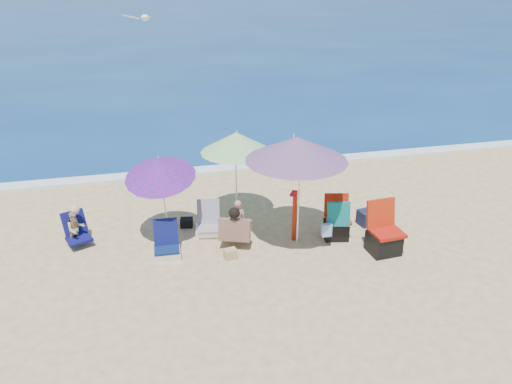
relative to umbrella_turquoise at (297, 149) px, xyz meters
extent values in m
plane|color=#D8BC84|center=(-0.45, -0.74, -2.06)|extent=(120.00, 120.00, 0.00)
cube|color=navy|center=(-0.45, 44.26, -2.11)|extent=(120.00, 80.00, 0.12)
cube|color=white|center=(-0.45, 4.36, -2.04)|extent=(120.00, 0.50, 0.04)
cylinder|color=white|center=(0.05, -0.09, -0.99)|extent=(0.05, 0.05, 2.15)
cone|color=#DA1D64|center=(0.00, 0.00, 0.00)|extent=(2.66, 2.66, 0.48)
cylinder|color=silver|center=(-0.04, 0.10, 0.22)|extent=(0.04, 0.04, 0.13)
cylinder|color=white|center=(-0.96, 1.32, -1.11)|extent=(0.04, 0.04, 1.90)
cone|color=#41A91A|center=(-0.94, 1.34, -0.24)|extent=(1.87, 1.87, 0.45)
cylinder|color=white|center=(-0.93, 1.35, -0.04)|extent=(0.04, 0.04, 0.12)
cylinder|color=white|center=(-2.60, 0.82, -1.23)|extent=(0.18, 0.42, 1.63)
cone|color=#B2197C|center=(-2.64, 0.70, -0.44)|extent=(1.87, 1.90, 0.75)
cylinder|color=white|center=(-2.64, 0.75, -0.26)|extent=(0.04, 0.06, 0.11)
cylinder|color=#B01F0C|center=(0.02, 0.05, -1.49)|extent=(0.12, 0.12, 1.13)
cone|color=#A40B2D|center=(-0.08, -0.10, -0.88)|extent=(0.17, 0.17, 0.14)
cube|color=#0D1D4B|center=(-2.65, -0.03, -1.89)|extent=(0.50, 0.44, 0.06)
cube|color=#0C1247|center=(-2.63, 0.22, -1.63)|extent=(0.49, 0.30, 0.52)
cube|color=white|center=(-2.63, -0.04, -1.98)|extent=(0.52, 0.46, 0.15)
cube|color=#F16D55|center=(-1.69, 0.62, -1.89)|extent=(0.55, 0.50, 0.06)
cube|color=#C96547|center=(-1.67, 0.92, -1.62)|extent=(0.52, 0.36, 0.52)
cube|color=white|center=(-1.72, 0.71, -1.98)|extent=(0.57, 0.52, 0.16)
cube|color=#AA180C|center=(1.67, -0.87, -1.61)|extent=(0.65, 0.59, 0.07)
cube|color=#B8290D|center=(1.63, -0.60, -1.30)|extent=(0.62, 0.22, 0.61)
cube|color=black|center=(1.63, -0.85, -1.84)|extent=(0.62, 0.57, 0.43)
cube|color=#B4260C|center=(0.98, 0.01, -1.68)|extent=(0.60, 0.55, 0.06)
cube|color=#B9220D|center=(0.99, 0.19, -1.42)|extent=(0.53, 0.24, 0.52)
cube|color=black|center=(0.92, -0.07, -1.88)|extent=(0.57, 0.53, 0.37)
cube|color=#0A7F7A|center=(0.85, -0.31, -1.37)|extent=(0.48, 0.25, 0.52)
cube|color=#84A2D3|center=(0.56, -0.42, -1.65)|extent=(0.20, 0.10, 0.28)
imported|color=tan|center=(-1.13, 0.30, -1.60)|extent=(0.39, 0.32, 0.93)
cube|color=#4A0E68|center=(-1.16, 0.25, -1.87)|extent=(0.64, 0.60, 0.06)
cube|color=navy|center=(-1.27, -0.02, -1.63)|extent=(0.68, 0.43, 0.47)
sphere|color=black|center=(-1.27, -0.04, -1.23)|extent=(0.23, 0.23, 0.23)
imported|color=tan|center=(-4.42, 0.84, -1.67)|extent=(0.46, 0.42, 0.77)
cube|color=#0D0D4A|center=(-4.38, 0.79, -1.89)|extent=(0.59, 0.56, 0.06)
cube|color=#0D0E4B|center=(-4.46, 1.06, -1.64)|extent=(0.54, 0.43, 0.50)
sphere|color=#D9B27D|center=(-4.40, 0.96, -1.29)|extent=(0.19, 0.19, 0.19)
cube|color=black|center=(-2.13, 1.15, -1.96)|extent=(0.30, 0.25, 0.20)
cube|color=tan|center=(-1.43, -0.38, -1.96)|extent=(0.27, 0.21, 0.21)
cube|color=#171B33|center=(1.85, 0.35, -1.89)|extent=(0.50, 0.41, 0.33)
cube|color=#E95A18|center=(1.52, -0.83, -2.04)|extent=(0.24, 0.11, 0.03)
ellipsoid|color=white|center=(-2.63, 2.00, 2.30)|extent=(0.28, 0.36, 0.13)
cube|color=#92969A|center=(-2.91, 2.04, 2.32)|extent=(0.33, 0.21, 0.07)
cube|color=#92939A|center=(-2.65, 1.83, 2.32)|extent=(0.33, 0.21, 0.07)
camera|label=1|loc=(-2.89, -8.90, 3.35)|focal=35.62mm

